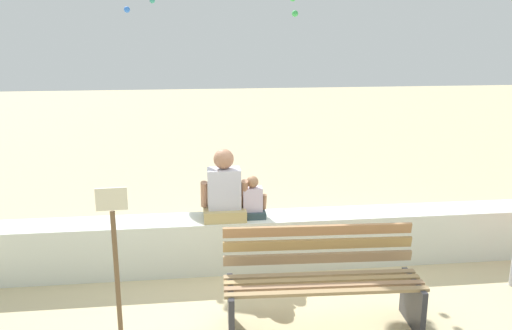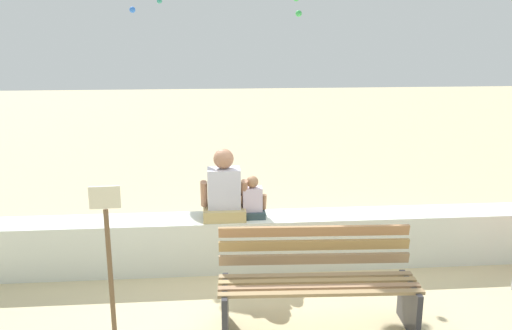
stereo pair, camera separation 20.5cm
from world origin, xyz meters
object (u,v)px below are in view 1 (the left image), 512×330
sign_post (116,261)px  park_bench (322,281)px  person_child (252,201)px  person_adult (224,192)px

sign_post → park_bench: bearing=9.9°
person_child → sign_post: 2.05m
sign_post → person_adult: bearing=58.9°
park_bench → person_child: (-0.49, 1.29, 0.36)m
person_adult → person_child: person_adult is taller
park_bench → person_adult: (-0.80, 1.29, 0.48)m
person_adult → sign_post: (-0.96, -1.60, -0.05)m
person_child → sign_post: size_ratio=0.33×
person_child → sign_post: (-1.28, -1.60, 0.07)m
park_bench → person_child: person_child is taller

